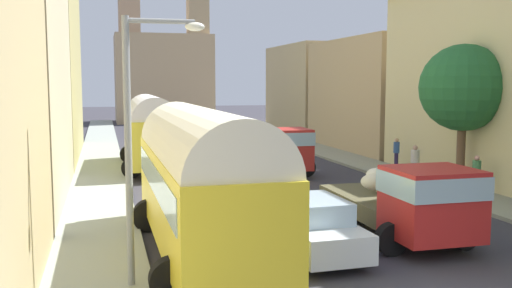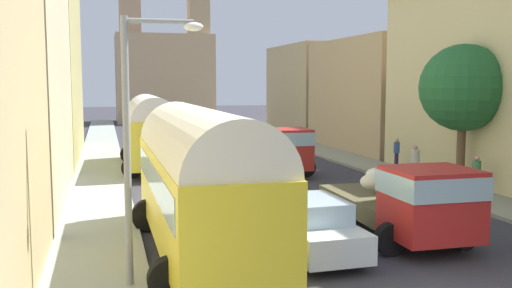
# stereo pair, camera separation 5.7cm
# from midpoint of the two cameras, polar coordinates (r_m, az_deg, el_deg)

# --- Properties ---
(ground_plane) EXTENTS (154.00, 154.00, 0.00)m
(ground_plane) POSITION_cam_midpoint_polar(r_m,az_deg,el_deg) (37.37, -4.09, -1.05)
(ground_plane) COLOR #35333B
(sidewalk_left) EXTENTS (2.50, 70.00, 0.14)m
(sidewalk_left) POSITION_cam_midpoint_polar(r_m,az_deg,el_deg) (36.70, -15.28, -1.27)
(sidewalk_left) COLOR #98A095
(sidewalk_left) RESTS_ON ground
(sidewalk_right) EXTENTS (2.50, 70.00, 0.14)m
(sidewalk_right) POSITION_cam_midpoint_polar(r_m,az_deg,el_deg) (39.36, 6.33, -0.60)
(sidewalk_right) COLOR gray
(sidewalk_right) RESTS_ON ground
(building_left_2) EXTENTS (4.56, 14.88, 12.94)m
(building_left_2) POSITION_cam_midpoint_polar(r_m,az_deg,el_deg) (37.44, -20.70, 8.56)
(building_left_2) COLOR tan
(building_left_2) RESTS_ON ground
(building_right_1) EXTENTS (6.29, 10.98, 10.07)m
(building_right_1) POSITION_cam_midpoint_polar(r_m,az_deg,el_deg) (30.24, 22.52, 6.44)
(building_right_1) COLOR beige
(building_right_1) RESTS_ON ground
(building_right_2) EXTENTS (5.79, 12.15, 7.62)m
(building_right_2) POSITION_cam_midpoint_polar(r_m,az_deg,el_deg) (40.59, 11.99, 4.80)
(building_right_2) COLOR tan
(building_right_2) RESTS_ON ground
(building_right_3) EXTENTS (4.39, 11.45, 7.95)m
(building_right_3) POSITION_cam_midpoint_polar(r_m,az_deg,el_deg) (51.65, 5.06, 5.36)
(building_right_3) COLOR tan
(building_right_3) RESTS_ON ground
(distant_church) EXTENTS (11.14, 7.32, 19.45)m
(distant_church) POSITION_cam_midpoint_polar(r_m,az_deg,el_deg) (68.75, -9.22, 7.30)
(distant_church) COLOR tan
(distant_church) RESTS_ON ground
(parked_bus_0) EXTENTS (3.36, 9.87, 4.03)m
(parked_bus_0) POSITION_cam_midpoint_polar(r_m,az_deg,el_deg) (15.30, -5.63, -3.14)
(parked_bus_0) COLOR yellow
(parked_bus_0) RESTS_ON ground
(parked_bus_1) EXTENTS (3.30, 8.95, 3.98)m
(parked_bus_1) POSITION_cam_midpoint_polar(r_m,az_deg,el_deg) (31.32, -10.57, 1.54)
(parked_bus_1) COLOR yellow
(parked_bus_1) RESTS_ON ground
(cargo_truck_0) EXTENTS (3.16, 6.63, 2.37)m
(cargo_truck_0) POSITION_cam_midpoint_polar(r_m,az_deg,el_deg) (17.46, 14.86, -5.36)
(cargo_truck_0) COLOR #B3211F
(cargo_truck_0) RESTS_ON ground
(cargo_truck_1) EXTENTS (3.11, 6.69, 2.43)m
(cargo_truck_1) POSITION_cam_midpoint_polar(r_m,az_deg,el_deg) (29.21, 2.28, -0.54)
(cargo_truck_1) COLOR #AE2620
(cargo_truck_1) RESTS_ON ground
(car_0) EXTENTS (2.42, 3.79, 1.43)m
(car_0) POSITION_cam_midpoint_polar(r_m,az_deg,el_deg) (36.96, -1.74, 0.02)
(car_0) COLOR silver
(car_0) RESTS_ON ground
(car_1) EXTENTS (2.32, 3.98, 1.57)m
(car_1) POSITION_cam_midpoint_polar(r_m,az_deg,el_deg) (43.99, -3.31, 1.07)
(car_1) COLOR #2C291F
(car_1) RESTS_ON ground
(car_2) EXTENTS (2.48, 3.94, 1.51)m
(car_2) POSITION_cam_midpoint_polar(r_m,az_deg,el_deg) (51.15, -5.07, 1.75)
(car_2) COLOR silver
(car_2) RESTS_ON ground
(car_3) EXTENTS (2.38, 3.74, 1.59)m
(car_3) POSITION_cam_midpoint_polar(r_m,az_deg,el_deg) (57.73, -6.21, 2.27)
(car_3) COLOR silver
(car_3) RESTS_ON ground
(car_4) EXTENTS (2.42, 4.15, 1.58)m
(car_4) POSITION_cam_midpoint_polar(r_m,az_deg,el_deg) (15.69, 5.57, -8.24)
(car_4) COLOR silver
(car_4) RESTS_ON ground
(car_5) EXTENTS (2.25, 3.79, 1.49)m
(car_5) POSITION_cam_midpoint_polar(r_m,az_deg,el_deg) (23.15, -2.75, -3.61)
(car_5) COLOR silver
(car_5) RESTS_ON ground
(car_6) EXTENTS (2.33, 3.71, 1.49)m
(car_6) POSITION_cam_midpoint_polar(r_m,az_deg,el_deg) (30.45, -4.41, -1.26)
(car_6) COLOR #548954
(car_6) RESTS_ON ground
(car_7) EXTENTS (2.30, 3.73, 1.52)m
(car_7) POSITION_cam_midpoint_polar(r_m,az_deg,el_deg) (51.24, -8.70, 1.70)
(car_7) COLOR slate
(car_7) RESTS_ON ground
(pedestrian_0) EXTENTS (0.42, 0.42, 1.82)m
(pedestrian_0) POSITION_cam_midpoint_polar(r_m,az_deg,el_deg) (30.43, 13.76, -0.87)
(pedestrian_0) COLOR #281F47
(pedestrian_0) RESTS_ON ground
(pedestrian_1) EXTENTS (0.42, 0.42, 1.72)m
(pedestrian_1) POSITION_cam_midpoint_polar(r_m,az_deg,el_deg) (25.05, 21.05, -2.74)
(pedestrian_1) COLOR #746F56
(pedestrian_1) RESTS_ON ground
(pedestrian_3) EXTENTS (0.55, 0.55, 1.77)m
(pedestrian_3) POSITION_cam_midpoint_polar(r_m,az_deg,el_deg) (27.68, 15.51, -1.71)
(pedestrian_3) COLOR #465047
(pedestrian_3) RESTS_ON ground
(streetlamp_near) EXTENTS (1.81, 0.28, 6.11)m
(streetlamp_near) POSITION_cam_midpoint_polar(r_m,az_deg,el_deg) (12.88, -11.64, 1.61)
(streetlamp_near) COLOR gray
(streetlamp_near) RESTS_ON ground
(roadside_tree_1) EXTENTS (3.72, 3.72, 6.32)m
(roadside_tree_1) POSITION_cam_midpoint_polar(r_m,az_deg,el_deg) (26.08, 19.90, 5.26)
(roadside_tree_1) COLOR brown
(roadside_tree_1) RESTS_ON ground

